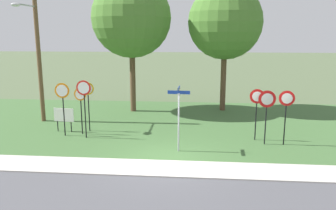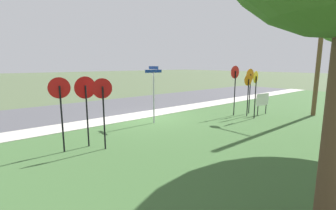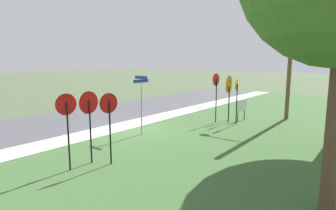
{
  "view_description": "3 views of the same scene",
  "coord_description": "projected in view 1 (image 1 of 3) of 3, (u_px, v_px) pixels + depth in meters",
  "views": [
    {
      "loc": [
        1.21,
        -13.0,
        5.11
      ],
      "look_at": [
        -0.22,
        3.28,
        1.65
      ],
      "focal_mm": 36.46,
      "sensor_mm": 36.0,
      "label": 1
    },
    {
      "loc": [
        7.58,
        10.77,
        3.02
      ],
      "look_at": [
        0.74,
        2.67,
        1.19
      ],
      "focal_mm": 25.78,
      "sensor_mm": 36.0,
      "label": 2
    },
    {
      "loc": [
        10.17,
        10.43,
        3.6
      ],
      "look_at": [
        0.52,
        2.9,
        1.67
      ],
      "focal_mm": 30.01,
      "sensor_mm": 36.0,
      "label": 3
    }
  ],
  "objects": [
    {
      "name": "ground_plane",
      "position": [
        166.0,
        161.0,
        13.83
      ],
      "size": [
        160.0,
        160.0,
        0.0
      ],
      "primitive_type": "plane",
      "color": "#4C5B3D"
    },
    {
      "name": "sidewalk_strip",
      "position": [
        164.0,
        168.0,
        13.04
      ],
      "size": [
        44.0,
        1.6,
        0.06
      ],
      "primitive_type": "cube",
      "color": "#BCB7AD",
      "rests_on": "ground_plane"
    },
    {
      "name": "grass_median",
      "position": [
        176.0,
        123.0,
        19.67
      ],
      "size": [
        44.0,
        12.0,
        0.04
      ],
      "primitive_type": "cube",
      "color": "#3D6033",
      "rests_on": "ground_plane"
    },
    {
      "name": "stop_sign_near_left",
      "position": [
        63.0,
        98.0,
        16.76
      ],
      "size": [
        0.74,
        0.1,
        2.68
      ],
      "rotation": [
        0.0,
        0.0,
        -0.03
      ],
      "color": "black",
      "rests_on": "grass_median"
    },
    {
      "name": "stop_sign_near_right",
      "position": [
        81.0,
        101.0,
        17.1
      ],
      "size": [
        0.63,
        0.11,
        2.39
      ],
      "rotation": [
        0.0,
        0.0,
        -0.09
      ],
      "color": "black",
      "rests_on": "grass_median"
    },
    {
      "name": "stop_sign_far_left",
      "position": [
        88.0,
        97.0,
        17.61
      ],
      "size": [
        0.64,
        0.14,
        2.58
      ],
      "rotation": [
        0.0,
        0.0,
        0.17
      ],
      "color": "black",
      "rests_on": "grass_median"
    },
    {
      "name": "stop_sign_far_center",
      "position": [
        84.0,
        96.0,
        16.39
      ],
      "size": [
        0.72,
        0.1,
        2.86
      ],
      "rotation": [
        0.0,
        0.0,
        -0.04
      ],
      "color": "black",
      "rests_on": "grass_median"
    },
    {
      "name": "yield_sign_near_left",
      "position": [
        257.0,
        102.0,
        16.09
      ],
      "size": [
        0.69,
        0.15,
        2.49
      ],
      "rotation": [
        0.0,
        0.0,
        -0.18
      ],
      "color": "black",
      "rests_on": "grass_median"
    },
    {
      "name": "yield_sign_near_right",
      "position": [
        267.0,
        104.0,
        15.43
      ],
      "size": [
        0.78,
        0.1,
        2.54
      ],
      "rotation": [
        0.0,
        0.0,
        0.0
      ],
      "color": "black",
      "rests_on": "grass_median"
    },
    {
      "name": "yield_sign_far_left",
      "position": [
        286.0,
        105.0,
        15.37
      ],
      "size": [
        0.7,
        0.15,
        2.54
      ],
      "rotation": [
        0.0,
        0.0,
        -0.17
      ],
      "color": "black",
      "rests_on": "grass_median"
    },
    {
      "name": "street_name_post",
      "position": [
        179.0,
        113.0,
        14.59
      ],
      "size": [
        0.96,
        0.82,
        2.85
      ],
      "rotation": [
        0.0,
        0.0,
        -0.06
      ],
      "color": "#9EA0A8",
      "rests_on": "grass_median"
    },
    {
      "name": "utility_pole",
      "position": [
        36.0,
        37.0,
        18.9
      ],
      "size": [
        2.1,
        2.45,
        9.01
      ],
      "color": "brown",
      "rests_on": "grass_median"
    },
    {
      "name": "notice_board",
      "position": [
        64.0,
        116.0,
        17.71
      ],
      "size": [
        1.1,
        0.16,
        1.25
      ],
      "rotation": [
        0.0,
        0.0,
        -0.12
      ],
      "color": "black",
      "rests_on": "grass_median"
    },
    {
      "name": "oak_tree_left",
      "position": [
        131.0,
        18.0,
        21.39
      ],
      "size": [
        5.01,
        5.01,
        8.5
      ],
      "color": "brown",
      "rests_on": "grass_median"
    },
    {
      "name": "oak_tree_right",
      "position": [
        225.0,
        22.0,
        21.72
      ],
      "size": [
        4.75,
        4.75,
        8.12
      ],
      "color": "brown",
      "rests_on": "grass_median"
    }
  ]
}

